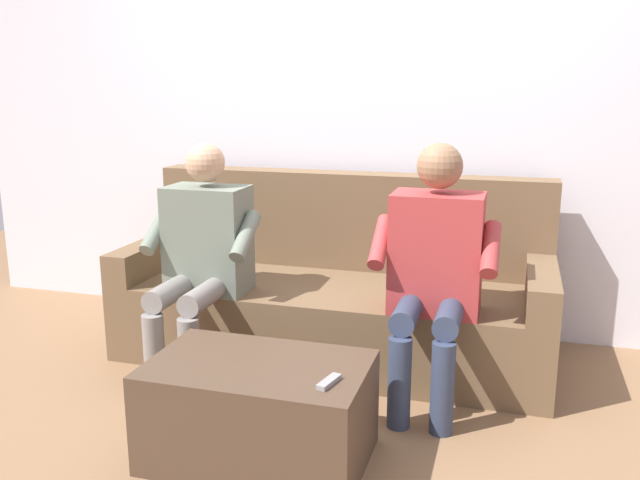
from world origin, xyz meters
TOP-DOWN VIEW (x-y plane):
  - ground_plane at (0.00, 0.60)m, footprint 8.00×8.00m
  - back_wall at (0.00, -0.66)m, footprint 5.13×0.06m
  - couch at (0.00, -0.16)m, footprint 2.24×0.86m
  - coffee_table at (0.00, 0.99)m, footprint 0.84×0.53m
  - person_left_seated at (-0.57, 0.27)m, footprint 0.56×0.57m
  - person_right_seated at (0.57, 0.28)m, footprint 0.55×0.60m
  - remote_gray at (-0.31, 1.09)m, footprint 0.06×0.13m

SIDE VIEW (x-z plane):
  - ground_plane at x=0.00m, z-range 0.00..0.00m
  - coffee_table at x=0.00m, z-range 0.00..0.40m
  - couch at x=0.00m, z-range -0.16..0.78m
  - remote_gray at x=-0.31m, z-range 0.40..0.41m
  - person_right_seated at x=0.57m, z-range 0.06..1.21m
  - person_left_seated at x=-0.57m, z-range 0.06..1.24m
  - back_wall at x=0.00m, z-range 0.00..2.61m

